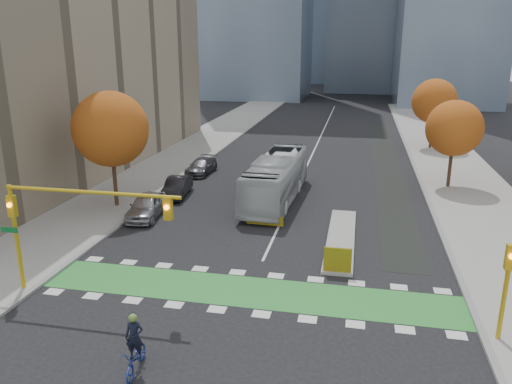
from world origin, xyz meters
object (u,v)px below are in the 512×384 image
at_px(tree_east_near, 454,128).
at_px(tree_east_far, 434,101).
at_px(bus, 276,178).
at_px(tree_west, 111,129).
at_px(traffic_signal_west, 64,213).
at_px(parked_car_c, 201,166).
at_px(traffic_signal_east, 507,278).
at_px(cyclist, 136,353).
at_px(parked_car_a, 146,206).
at_px(hazard_board, 337,260).
at_px(parked_car_b, 177,187).

relative_size(tree_east_near, tree_east_far, 0.92).
bearing_deg(bus, tree_west, -157.57).
relative_size(traffic_signal_west, parked_car_c, 1.86).
height_order(traffic_signal_east, cyclist, traffic_signal_east).
xyz_separation_m(tree_west, parked_car_a, (3.00, -1.60, -4.82)).
bearing_deg(parked_car_a, bus, 29.45).
xyz_separation_m(hazard_board, cyclist, (-6.61, -9.34, -0.03)).
bearing_deg(parked_car_b, traffic_signal_west, -93.34).
relative_size(traffic_signal_west, cyclist, 3.70).
height_order(traffic_signal_east, bus, traffic_signal_east).
bearing_deg(hazard_board, bus, 113.49).
bearing_deg(tree_east_far, parked_car_b, -133.16).
bearing_deg(hazard_board, cyclist, -125.28).
xyz_separation_m(hazard_board, tree_east_far, (8.50, 33.80, 4.44)).
bearing_deg(tree_west, parked_car_c, 73.92).
distance_m(hazard_board, parked_car_b, 16.93).
distance_m(tree_east_far, cyclist, 45.93).
xyz_separation_m(hazard_board, parked_car_c, (-13.00, 18.21, -0.13)).
bearing_deg(parked_car_b, tree_west, -140.31).
xyz_separation_m(traffic_signal_east, cyclist, (-13.11, -4.63, -1.96)).
distance_m(tree_west, parked_car_c, 11.91).
distance_m(cyclist, parked_car_a, 16.80).
bearing_deg(traffic_signal_east, tree_west, 150.93).
xyz_separation_m(traffic_signal_east, bus, (-11.61, 16.46, -1.05)).
distance_m(traffic_signal_west, traffic_signal_east, 18.48).
relative_size(traffic_signal_west, parked_car_a, 1.82).
distance_m(hazard_board, parked_car_a, 14.40).
bearing_deg(traffic_signal_west, tree_west, 108.02).
xyz_separation_m(hazard_board, tree_west, (-16.00, 7.80, 4.82)).
xyz_separation_m(tree_east_near, parked_car_b, (-20.69, -6.60, -4.14)).
distance_m(tree_east_near, traffic_signal_east, 22.66).
relative_size(traffic_signal_west, bus, 0.71).
xyz_separation_m(traffic_signal_west, traffic_signal_east, (18.43, 0.00, -1.30)).
height_order(tree_east_near, tree_east_far, tree_east_far).
bearing_deg(tree_west, traffic_signal_east, -29.07).
relative_size(hazard_board, tree_east_far, 0.18).
height_order(parked_car_a, parked_car_c, parked_car_a).
bearing_deg(bus, parked_car_a, -142.37).
xyz_separation_m(traffic_signal_west, bus, (6.82, 16.47, -2.35)).
bearing_deg(parked_car_c, traffic_signal_west, -84.59).
distance_m(tree_west, parked_car_b, 6.81).
xyz_separation_m(cyclist, parked_car_b, (-6.09, 20.54, -0.05)).
bearing_deg(cyclist, tree_west, 111.70).
distance_m(tree_east_near, parked_car_c, 21.42).
relative_size(hazard_board, bus, 0.12).
bearing_deg(parked_car_a, tree_east_far, 46.37).
xyz_separation_m(tree_east_near, tree_east_far, (0.50, 16.00, 0.38)).
distance_m(tree_east_far, traffic_signal_west, 43.61).
bearing_deg(cyclist, parked_car_a, 105.34).
relative_size(tree_west, traffic_signal_east, 2.01).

